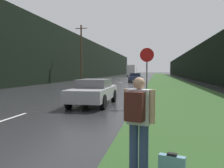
# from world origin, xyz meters

# --- Properties ---
(grass_verge) EXTENTS (6.00, 240.00, 0.02)m
(grass_verge) POSITION_xyz_m (7.20, 40.00, 0.01)
(grass_verge) COLOR #2D5123
(grass_verge) RESTS_ON ground_plane
(lane_stripe_b) EXTENTS (0.12, 3.00, 0.01)m
(lane_stripe_b) POSITION_xyz_m (0.00, 7.02, 0.00)
(lane_stripe_b) COLOR silver
(lane_stripe_b) RESTS_ON ground_plane
(lane_stripe_c) EXTENTS (0.12, 3.00, 0.01)m
(lane_stripe_c) POSITION_xyz_m (0.00, 14.02, 0.00)
(lane_stripe_c) COLOR silver
(lane_stripe_c) RESTS_ON ground_plane
(lane_stripe_d) EXTENTS (0.12, 3.00, 0.01)m
(lane_stripe_d) POSITION_xyz_m (0.00, 21.02, 0.00)
(lane_stripe_d) COLOR silver
(lane_stripe_d) RESTS_ON ground_plane
(lane_stripe_e) EXTENTS (0.12, 3.00, 0.01)m
(lane_stripe_e) POSITION_xyz_m (0.00, 28.02, 0.00)
(lane_stripe_e) COLOR silver
(lane_stripe_e) RESTS_ON ground_plane
(lane_stripe_f) EXTENTS (0.12, 3.00, 0.01)m
(lane_stripe_f) POSITION_xyz_m (0.00, 35.02, 0.00)
(lane_stripe_f) COLOR silver
(lane_stripe_f) RESTS_ON ground_plane
(treeline_far_side) EXTENTS (2.00, 140.00, 8.56)m
(treeline_far_side) POSITION_xyz_m (-10.20, 50.00, 4.28)
(treeline_far_side) COLOR black
(treeline_far_side) RESTS_ON ground_plane
(treeline_near_side) EXTENTS (2.00, 140.00, 6.13)m
(treeline_near_side) POSITION_xyz_m (13.20, 50.00, 3.06)
(treeline_near_side) COLOR black
(treeline_near_side) RESTS_ON ground_plane
(utility_pole_far) EXTENTS (1.80, 0.24, 8.66)m
(utility_pole_far) POSITION_xyz_m (-5.97, 34.54, 4.46)
(utility_pole_far) COLOR #4C3823
(utility_pole_far) RESTS_ON ground_plane
(stop_sign) EXTENTS (0.67, 0.07, 2.82)m
(stop_sign) POSITION_xyz_m (4.78, 11.26, 1.72)
(stop_sign) COLOR slate
(stop_sign) RESTS_ON ground_plane
(hitchhiker_with_backpack) EXTENTS (0.54, 0.47, 1.62)m
(hitchhiker_with_backpack) POSITION_xyz_m (4.92, 3.71, 0.93)
(hitchhiker_with_backpack) COLOR navy
(hitchhiker_with_backpack) RESTS_ON ground_plane
(suitcase) EXTENTS (0.44, 0.24, 0.40)m
(suitcase) POSITION_xyz_m (5.48, 3.61, 0.19)
(suitcase) COLOR #6093A8
(suitcase) RESTS_ON ground_plane
(car_passing_near) EXTENTS (1.83, 4.33, 1.30)m
(car_passing_near) POSITION_xyz_m (2.10, 11.40, 0.68)
(car_passing_near) COLOR #9E9EA3
(car_passing_near) RESTS_ON ground_plane
(car_passing_far) EXTENTS (1.83, 4.74, 1.38)m
(car_passing_far) POSITION_xyz_m (2.10, 36.68, 0.71)
(car_passing_far) COLOR #2D3856
(car_passing_far) RESTS_ON ground_plane
(delivery_truck) EXTENTS (2.60, 8.40, 3.52)m
(delivery_truck) POSITION_xyz_m (-2.10, 73.80, 1.86)
(delivery_truck) COLOR gray
(delivery_truck) RESTS_ON ground_plane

